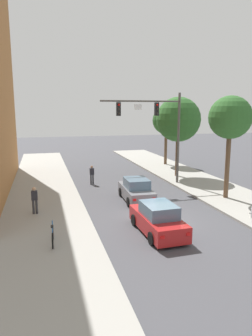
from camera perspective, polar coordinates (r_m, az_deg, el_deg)
name	(u,v)px	position (r m, az deg, el deg)	size (l,w,h in m)	color
ground_plane	(162,220)	(18.18, 6.67, -9.53)	(120.00, 120.00, 0.00)	#424247
sidewalk_left	(46,230)	(16.95, -14.57, -11.05)	(5.00, 60.00, 0.15)	#99968E
traffic_signal_mast	(157,121)	(25.57, 5.81, 8.54)	(6.72, 0.38, 7.50)	#514C47
car_lead_grey	(136,191)	(21.65, 1.87, -4.17)	(1.98, 4.31, 1.60)	slate
car_following_red	(158,220)	(16.13, 5.87, -9.43)	(1.92, 4.28, 1.60)	#B21E1E
pedestrian_sidewalk_left_walker	(35,199)	(19.19, -16.48, -5.49)	(0.36, 0.22, 1.64)	#333338
pedestrian_crossing_road	(92,174)	(26.42, -6.29, -1.11)	(0.36, 0.22, 1.64)	#333338
bicycle_leaning	(53,236)	(14.97, -13.35, -12.04)	(0.15, 1.77, 0.98)	black
street_tree_nearest	(230,118)	(22.39, 18.64, 8.68)	(2.93, 2.93, 7.08)	brown
street_tree_second	(178,120)	(29.08, 9.60, 8.78)	(4.09, 4.09, 7.31)	brown
street_tree_third	(166,121)	(35.40, 7.44, 8.66)	(3.12, 3.12, 6.55)	brown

